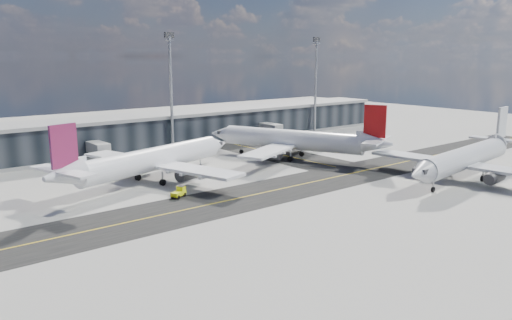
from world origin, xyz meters
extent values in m
plane|color=gray|center=(0.00, 0.00, 0.00)|extent=(300.00, 300.00, 0.00)
cube|color=black|center=(0.00, 4.00, 0.01)|extent=(180.00, 14.00, 0.02)
cube|color=black|center=(18.00, 35.00, 0.01)|extent=(14.00, 50.00, 0.02)
cube|color=yellow|center=(0.00, 4.00, 0.03)|extent=(180.00, 0.25, 0.01)
cube|color=yellow|center=(18.00, 35.00, 0.03)|extent=(0.25, 50.00, 0.01)
cube|color=black|center=(0.00, 55.00, 4.00)|extent=(150.00, 12.00, 8.00)
cube|color=gray|center=(0.00, 55.00, 8.40)|extent=(152.00, 13.00, 0.80)
cube|color=gray|center=(0.00, 55.00, 0.40)|extent=(150.00, 12.20, 0.80)
cube|color=gray|center=(-20.00, 47.00, 3.50)|extent=(3.00, 10.00, 2.40)
cylinder|color=gray|center=(-20.00, 42.00, 1.20)|extent=(0.60, 0.60, 2.40)
cube|color=gray|center=(30.00, 47.00, 3.50)|extent=(3.00, 10.00, 2.40)
cylinder|color=gray|center=(30.00, 42.00, 1.20)|extent=(0.60, 0.60, 2.40)
cylinder|color=gray|center=(0.00, 48.00, 14.00)|extent=(0.70, 0.70, 28.00)
cube|color=#2D2D30|center=(0.00, 48.00, 28.20)|extent=(2.50, 0.50, 1.40)
cylinder|color=gray|center=(50.00, 48.00, 14.00)|extent=(0.70, 0.70, 28.00)
cube|color=#2D2D30|center=(50.00, 48.00, 28.20)|extent=(2.50, 0.50, 1.40)
cylinder|color=white|center=(-18.24, 22.85, 4.39)|extent=(32.82, 13.50, 4.39)
cone|color=white|center=(-0.35, 28.11, 4.39)|extent=(6.50, 5.76, 4.39)
cone|color=white|center=(-36.66, 17.43, 5.05)|extent=(7.55, 6.07, 4.39)
cube|color=white|center=(-17.19, 23.16, 3.29)|extent=(15.79, 37.34, 0.55)
cylinder|color=#2D2D30|center=(-18.00, 29.78, 2.08)|extent=(5.13, 3.72, 2.52)
cylinder|color=#2D2D30|center=(-14.28, 17.15, 2.08)|extent=(5.13, 3.72, 2.52)
cube|color=#BBBEC0|center=(-18.00, 29.78, 2.96)|extent=(2.23, 1.04, 0.88)
cube|color=#BBBEC0|center=(-14.28, 17.15, 2.96)|extent=(2.23, 1.04, 0.88)
cube|color=#651E4F|center=(-36.14, 17.58, 9.66)|extent=(4.56, 1.77, 6.80)
cube|color=white|center=(-36.66, 17.43, 5.71)|extent=(6.66, 13.50, 0.38)
cube|color=#2D2D30|center=(-0.87, 27.95, 4.83)|extent=(2.79, 2.94, 0.77)
cylinder|color=gray|center=(-5.61, 26.56, 1.32)|extent=(0.33, 0.33, 2.19)
cylinder|color=black|center=(-5.61, 26.56, 0.49)|extent=(1.06, 0.65, 0.99)
cylinder|color=black|center=(-20.22, 25.69, 0.60)|extent=(1.31, 0.87, 1.21)
cylinder|color=black|center=(-18.37, 19.38, 0.60)|extent=(1.31, 0.87, 1.21)
cylinder|color=white|center=(17.00, 22.75, 4.46)|extent=(17.59, 32.40, 4.46)
cone|color=white|center=(9.35, 40.09, 4.46)|extent=(6.33, 6.90, 4.46)
cone|color=white|center=(24.88, 4.90, 5.13)|extent=(6.78, 7.92, 4.46)
cube|color=white|center=(16.55, 23.77, 3.34)|extent=(36.93, 20.41, 0.56)
cylinder|color=#2D2D30|center=(9.98, 22.09, 2.12)|extent=(4.24, 5.32, 2.56)
cylinder|color=#2D2D30|center=(22.22, 27.49, 2.12)|extent=(4.24, 5.32, 2.56)
cube|color=#BBBEC0|center=(9.98, 22.09, 3.01)|extent=(1.31, 2.22, 0.89)
cube|color=#BBBEC0|center=(22.22, 27.49, 3.01)|extent=(1.31, 2.22, 0.89)
cube|color=#A40B0D|center=(24.66, 5.41, 9.81)|extent=(2.35, 4.49, 6.91)
cube|color=white|center=(24.88, 4.90, 5.80)|extent=(13.50, 8.26, 0.39)
cube|color=#2D2D30|center=(9.58, 39.58, 4.91)|extent=(3.14, 3.03, 0.78)
cylinder|color=gray|center=(11.60, 34.99, 1.34)|extent=(0.35, 0.35, 2.23)
cylinder|color=black|center=(11.60, 34.99, 0.50)|extent=(0.76, 1.08, 1.00)
cylinder|color=black|center=(14.39, 20.38, 0.61)|extent=(1.01, 1.35, 1.23)
cylinder|color=black|center=(20.51, 23.08, 0.61)|extent=(1.01, 1.35, 1.23)
cylinder|color=#BBBEC0|center=(28.89, -12.85, 4.27)|extent=(32.28, 7.84, 4.27)
cone|color=#BBBEC0|center=(10.87, -14.89, 4.27)|extent=(5.78, 4.84, 4.27)
cone|color=#BBBEC0|center=(47.44, -10.75, 4.91)|extent=(6.84, 4.96, 4.27)
cube|color=#BBBEC0|center=(27.83, -12.97, 3.20)|extent=(9.38, 36.64, 0.53)
cylinder|color=#2D2D30|center=(27.49, -19.45, 2.03)|extent=(4.73, 2.94, 2.45)
cylinder|color=#2D2D30|center=(26.05, -6.73, 2.03)|extent=(4.73, 2.94, 2.45)
cube|color=#BBBEC0|center=(27.49, -19.45, 2.88)|extent=(2.17, 0.66, 0.85)
cube|color=#BBBEC0|center=(26.05, -6.73, 2.88)|extent=(2.17, 0.66, 0.85)
cube|color=#BBBEC0|center=(46.91, -10.81, 9.39)|extent=(4.51, 0.98, 6.61)
cube|color=#BBBEC0|center=(47.44, -10.75, 5.55)|extent=(4.41, 13.06, 0.37)
cube|color=#2D2D30|center=(11.40, -14.83, 4.69)|extent=(2.38, 2.57, 0.75)
cylinder|color=gray|center=(16.17, -14.29, 1.28)|extent=(0.28, 0.28, 2.13)
cylinder|color=black|center=(16.17, -14.29, 0.48)|extent=(1.00, 0.48, 0.96)
cylinder|color=black|center=(30.31, -15.91, 0.59)|extent=(1.23, 0.66, 1.17)
cylinder|color=black|center=(29.59, -9.55, 0.59)|extent=(1.23, 0.66, 1.17)
cube|color=#F3FF0D|center=(-20.11, 10.69, 0.71)|extent=(3.12, 2.41, 0.66)
cube|color=#F3FF0D|center=(-19.35, 11.06, 1.32)|extent=(1.46, 1.55, 0.85)
cube|color=black|center=(-19.35, 11.06, 1.65)|extent=(1.36, 1.47, 0.24)
cylinder|color=black|center=(-19.53, 11.65, 0.33)|extent=(0.70, 0.50, 0.66)
cylinder|color=black|center=(-19.00, 10.55, 0.33)|extent=(0.70, 0.50, 0.66)
cylinder|color=black|center=(-21.22, 10.83, 0.33)|extent=(0.70, 0.50, 0.66)
cylinder|color=black|center=(-20.69, 9.73, 0.33)|extent=(0.70, 0.50, 0.66)
imported|color=white|center=(28.10, 34.02, 0.75)|extent=(4.10, 5.92, 1.50)
camera|label=1|loc=(-60.54, -60.40, 23.24)|focal=35.00mm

